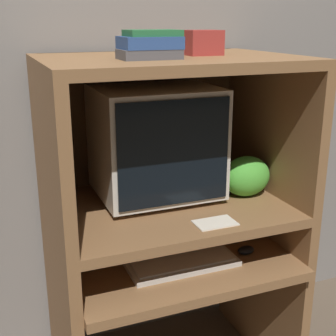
% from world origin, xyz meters
% --- Properties ---
extents(wall_back, '(6.00, 0.06, 2.60)m').
position_xyz_m(wall_back, '(0.00, 0.72, 1.30)').
color(wall_back, gray).
rests_on(wall_back, ground_plane).
extents(desk_base, '(0.91, 0.70, 0.60)m').
position_xyz_m(desk_base, '(0.00, 0.29, 0.38)').
color(desk_base, brown).
rests_on(desk_base, ground_plane).
extents(desk_monitor_shelf, '(0.91, 0.66, 0.19)m').
position_xyz_m(desk_monitor_shelf, '(0.00, 0.33, 0.75)').
color(desk_monitor_shelf, brown).
rests_on(desk_monitor_shelf, desk_base).
extents(hutch_upper, '(0.91, 0.66, 0.55)m').
position_xyz_m(hutch_upper, '(0.00, 0.36, 1.17)').
color(hutch_upper, brown).
rests_on(hutch_upper, desk_monitor_shelf).
extents(crt_monitor, '(0.45, 0.40, 0.44)m').
position_xyz_m(crt_monitor, '(-0.02, 0.42, 1.02)').
color(crt_monitor, beige).
rests_on(crt_monitor, desk_monitor_shelf).
extents(keyboard, '(0.41, 0.17, 0.03)m').
position_xyz_m(keyboard, '(-0.01, 0.18, 0.62)').
color(keyboard, beige).
rests_on(keyboard, desk_base).
extents(mouse, '(0.07, 0.05, 0.03)m').
position_xyz_m(mouse, '(0.26, 0.17, 0.62)').
color(mouse, black).
rests_on(mouse, desk_base).
extents(snack_bag, '(0.20, 0.15, 0.16)m').
position_xyz_m(snack_bag, '(0.31, 0.29, 0.88)').
color(snack_bag, green).
rests_on(snack_bag, desk_monitor_shelf).
extents(book_stack, '(0.20, 0.14, 0.09)m').
position_xyz_m(book_stack, '(-0.11, 0.24, 1.40)').
color(book_stack, '#4C4C51').
rests_on(book_stack, hutch_upper).
extents(paper_card, '(0.14, 0.09, 0.00)m').
position_xyz_m(paper_card, '(0.07, 0.09, 0.80)').
color(paper_card, beige).
rests_on(paper_card, desk_monitor_shelf).
extents(storage_box, '(0.12, 0.11, 0.09)m').
position_xyz_m(storage_box, '(0.13, 0.34, 1.39)').
color(storage_box, maroon).
rests_on(storage_box, hutch_upper).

